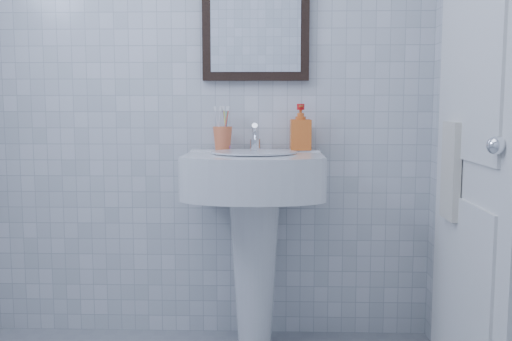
{
  "coord_description": "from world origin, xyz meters",
  "views": [
    {
      "loc": [
        0.35,
        -1.54,
        1.12
      ],
      "look_at": [
        0.27,
        0.86,
        0.85
      ],
      "focal_mm": 40.0,
      "sensor_mm": 36.0,
      "label": 1
    }
  ],
  "objects": [
    {
      "name": "washbasin",
      "position": [
        0.26,
        0.99,
        0.62
      ],
      "size": [
        0.6,
        0.44,
        0.93
      ],
      "color": "silver",
      "rests_on": "ground"
    },
    {
      "name": "towel_ring",
      "position": [
        1.06,
        0.69,
        1.05
      ],
      "size": [
        0.01,
        0.18,
        0.18
      ],
      "primitive_type": "torus",
      "rotation": [
        0.0,
        1.57,
        0.0
      ],
      "color": "white",
      "rests_on": "wall_right"
    },
    {
      "name": "toothbrush_cup",
      "position": [
        0.11,
        1.11,
        0.97
      ],
      "size": [
        0.1,
        0.1,
        0.11
      ],
      "primitive_type": null,
      "rotation": [
        0.0,
        0.0,
        -0.14
      ],
      "color": "#E36A3E",
      "rests_on": "washbasin"
    },
    {
      "name": "wall_mirror",
      "position": [
        0.26,
        1.18,
        1.55
      ],
      "size": [
        0.5,
        0.04,
        0.62
      ],
      "color": "black",
      "rests_on": "wall_back"
    },
    {
      "name": "soap_dispenser",
      "position": [
        0.47,
        1.11,
        1.02
      ],
      "size": [
        0.1,
        0.1,
        0.21
      ],
      "primitive_type": "imported",
      "rotation": [
        0.0,
        0.0,
        0.04
      ],
      "color": "red",
      "rests_on": "washbasin"
    },
    {
      "name": "wall_back",
      "position": [
        0.0,
        1.2,
        1.25
      ],
      "size": [
        2.2,
        0.02,
        2.5
      ],
      "primitive_type": "cube",
      "color": "silver",
      "rests_on": "ground"
    },
    {
      "name": "bathroom_door",
      "position": [
        1.08,
        0.55,
        1.0
      ],
      "size": [
        0.04,
        0.8,
        2.0
      ],
      "primitive_type": "cube",
      "color": "silver",
      "rests_on": "ground"
    },
    {
      "name": "hand_towel",
      "position": [
        1.04,
        0.69,
        0.87
      ],
      "size": [
        0.03,
        0.16,
        0.38
      ],
      "primitive_type": "cube",
      "color": "silver",
      "rests_on": "towel_ring"
    },
    {
      "name": "faucet",
      "position": [
        0.26,
        1.1,
        0.97
      ],
      "size": [
        0.05,
        0.11,
        0.13
      ],
      "color": "white",
      "rests_on": "washbasin"
    }
  ]
}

